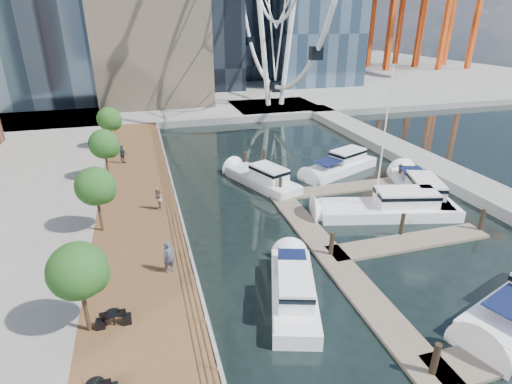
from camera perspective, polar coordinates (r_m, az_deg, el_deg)
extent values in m
plane|color=black|center=(20.47, 13.00, -21.94)|extent=(520.00, 520.00, 0.00)
cube|color=brown|center=(30.53, -16.34, -4.60)|extent=(6.00, 60.00, 1.00)
cube|color=#595954|center=(30.58, -10.73, -3.96)|extent=(0.25, 60.00, 1.00)
cube|color=gray|center=(115.29, -12.63, 16.05)|extent=(200.00, 114.00, 1.00)
cube|color=gray|center=(44.85, 23.55, 3.45)|extent=(4.00, 60.00, 1.00)
cube|color=gray|center=(69.24, 2.69, 11.91)|extent=(14.00, 12.00, 1.00)
cube|color=#6D6051|center=(28.57, 8.83, -6.82)|extent=(2.00, 32.00, 0.20)
cube|color=#6D6051|center=(30.00, 21.00, -6.68)|extent=(12.00, 2.00, 0.20)
cube|color=#6D6051|center=(37.46, 12.15, 0.52)|extent=(12.00, 2.00, 0.20)
cylinder|color=white|center=(67.06, 0.73, 23.17)|extent=(0.80, 0.80, 26.00)
cylinder|color=white|center=(68.68, 5.07, 23.10)|extent=(0.80, 0.80, 26.00)
cylinder|color=#3F2B1C|center=(20.54, -23.15, -15.16)|extent=(0.20, 0.20, 2.40)
sphere|color=#265B1E|center=(19.36, -24.14, -10.25)|extent=(2.60, 2.60, 2.60)
cylinder|color=#3F2B1C|center=(29.07, -21.39, -3.04)|extent=(0.20, 0.20, 2.40)
sphere|color=#265B1E|center=(28.25, -22.01, 0.78)|extent=(2.60, 2.60, 2.60)
cylinder|color=#3F2B1C|center=(38.32, -20.48, 3.43)|extent=(0.20, 0.20, 2.40)
sphere|color=#265B1E|center=(37.70, -20.92, 6.42)|extent=(2.60, 2.60, 2.60)
cylinder|color=#3F2B1C|center=(47.87, -19.92, 7.35)|extent=(0.20, 0.20, 2.40)
sphere|color=#265B1E|center=(47.38, -20.27, 9.78)|extent=(2.60, 2.60, 2.60)
imported|color=#494D62|center=(23.45, -12.35, -9.06)|extent=(0.82, 0.66, 1.97)
imported|color=gray|center=(30.99, -13.85, -1.03)|extent=(0.67, 0.86, 1.77)
imported|color=#343B41|center=(42.28, -18.53, 5.14)|extent=(1.14, 1.06, 1.89)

